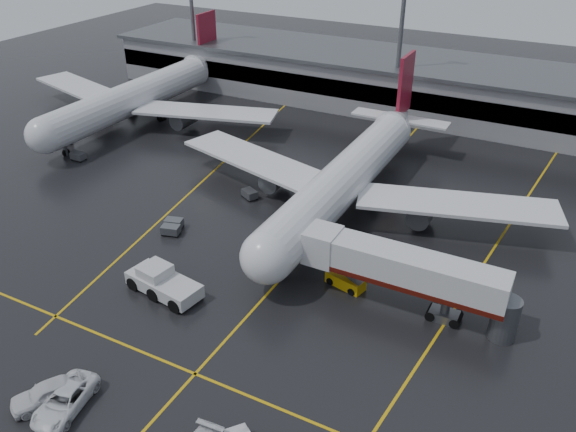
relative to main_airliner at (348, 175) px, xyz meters
The scene contains 20 objects.
ground 10.57m from the main_airliner, 90.00° to the right, with size 220.00×220.00×0.00m, color black.
apron_line_centre 10.57m from the main_airliner, 90.00° to the right, with size 0.25×90.00×0.02m, color gold.
apron_line_stop 31.98m from the main_airliner, 90.00° to the right, with size 60.00×0.25×0.02m, color gold.
apron_line_left 20.44m from the main_airliner, behind, with size 0.25×70.00×0.02m, color gold.
apron_line_right 18.49m from the main_airliner, ahead, with size 0.25×70.00×0.02m, color gold.
terminal 38.23m from the main_airliner, 90.00° to the left, with size 122.00×19.00×8.60m.
light_mast_left 56.34m from the main_airliner, 144.33° to the left, with size 3.00×1.20×25.45m.
light_mast_mid 34.26m from the main_airliner, 98.80° to the left, with size 3.00×1.20×25.45m.
main_airliner is the anchor object (origin of this frame).
second_airliner 43.68m from the main_airliner, 164.05° to the left, with size 48.80×45.60×14.10m.
jet_bridge 19.68m from the main_airliner, 52.90° to the right, with size 19.90×3.40×6.05m.
pushback_tractor 26.02m from the main_airliner, 110.52° to the right, with size 8.10×4.38×2.76m.
belt_loader 16.72m from the main_airliner, 67.90° to the right, with size 4.17×2.59×2.46m.
service_van_a 39.75m from the main_airliner, 99.44° to the right, with size 2.72×5.90×1.64m, color white.
service_van_d 40.16m from the main_airliner, 101.72° to the right, with size 2.17×5.40×1.84m, color silver.
baggage_cart_a 21.70m from the main_airliner, 134.38° to the right, with size 2.27×1.79×1.12m.
baggage_cart_b 21.19m from the main_airliner, 138.12° to the right, with size 2.27×1.78×1.12m.
baggage_cart_c 12.69m from the main_airliner, 162.12° to the right, with size 2.37×2.08×1.12m.
baggage_cart_d 45.73m from the main_airliner, behind, with size 2.31×1.87×1.12m.
baggage_cart_e 39.71m from the main_airliner, behind, with size 2.00×1.30×1.12m.
Camera 1 is at (22.53, -48.95, 34.33)m, focal length 36.30 mm.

